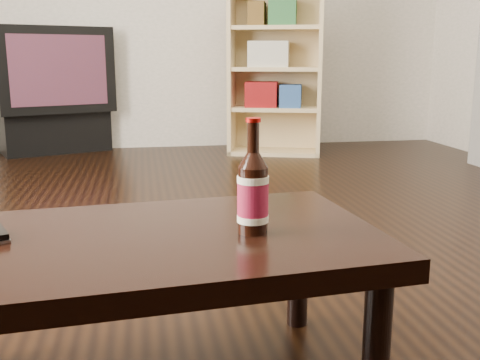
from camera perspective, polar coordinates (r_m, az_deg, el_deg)
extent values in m
cube|color=black|center=(2.21, -3.23, -8.79)|extent=(5.00, 6.00, 0.01)
cube|color=black|center=(5.06, -18.31, 4.73)|extent=(0.95, 0.72, 0.34)
cube|color=black|center=(5.02, -18.71, 10.57)|extent=(1.07, 0.87, 0.69)
cube|color=maroon|center=(4.74, -17.90, 10.55)|extent=(0.71, 0.29, 0.55)
cube|color=tan|center=(4.68, -0.85, 11.22)|extent=(0.13, 0.34, 1.39)
cube|color=tan|center=(4.63, 8.13, 11.09)|extent=(0.13, 0.34, 1.39)
cube|color=tan|center=(4.71, 3.50, 2.89)|extent=(0.82, 0.55, 0.03)
cube|color=tan|center=(4.80, 3.75, 11.23)|extent=(0.72, 0.26, 1.39)
cube|color=tan|center=(4.66, 3.56, 7.24)|extent=(0.75, 0.50, 0.03)
cube|color=tan|center=(4.64, 3.61, 11.19)|extent=(0.75, 0.50, 0.03)
cube|color=tan|center=(4.65, 3.67, 15.15)|extent=(0.75, 0.50, 0.03)
cube|color=maroon|center=(4.64, 2.23, 8.69)|extent=(0.31, 0.28, 0.20)
cube|color=#284D8A|center=(4.62, 5.16, 8.50)|extent=(0.23, 0.26, 0.18)
cube|color=beige|center=(4.63, 2.94, 12.65)|extent=(0.37, 0.30, 0.20)
cube|color=#286131|center=(4.63, 4.36, 16.61)|extent=(0.27, 0.27, 0.20)
cube|color=brown|center=(4.65, 1.75, 16.49)|extent=(0.19, 0.24, 0.18)
cube|color=black|center=(1.31, -8.99, -6.64)|extent=(1.10, 0.71, 0.05)
cylinder|color=black|center=(1.31, 13.68, -16.25)|extent=(0.07, 0.07, 0.34)
cylinder|color=black|center=(1.70, 5.92, -9.11)|extent=(0.07, 0.07, 0.34)
cylinder|color=black|center=(1.29, 1.32, -2.06)|extent=(0.09, 0.09, 0.15)
cylinder|color=maroon|center=(1.29, 1.32, -1.92)|extent=(0.09, 0.09, 0.10)
cylinder|color=#FBF2CD|center=(1.28, 1.33, 0.08)|extent=(0.09, 0.09, 0.02)
cylinder|color=#FBF2CD|center=(1.30, 1.31, -3.90)|extent=(0.09, 0.09, 0.02)
cone|color=black|center=(1.27, 1.34, 2.06)|extent=(0.09, 0.09, 0.03)
cylinder|color=black|center=(1.26, 1.35, 4.36)|extent=(0.03, 0.03, 0.07)
cylinder|color=#A00B08|center=(1.25, 1.36, 6.12)|extent=(0.04, 0.04, 0.01)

